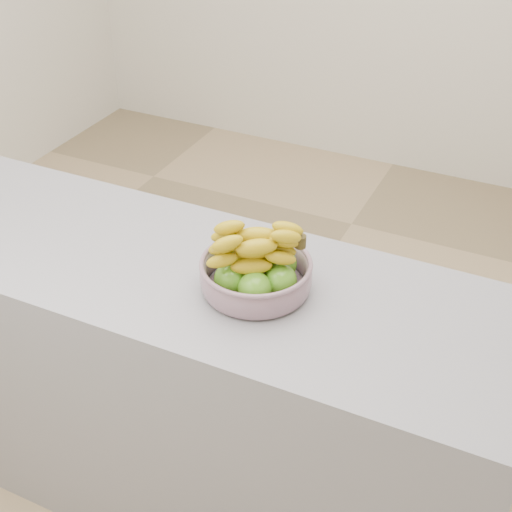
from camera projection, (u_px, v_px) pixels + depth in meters
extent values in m
plane|color=#9E8661|center=(250.00, 371.00, 2.86)|extent=(4.00, 4.00, 0.00)
cube|color=gray|center=(169.00, 380.00, 2.18)|extent=(2.00, 0.60, 0.90)
cylinder|color=#969DB4|center=(256.00, 286.00, 1.82)|extent=(0.24, 0.24, 0.01)
torus|color=#969DB4|center=(256.00, 263.00, 1.78)|extent=(0.29, 0.29, 0.01)
sphere|color=#48991A|center=(255.00, 288.00, 1.73)|extent=(0.08, 0.08, 0.08)
sphere|color=#48991A|center=(280.00, 280.00, 1.76)|extent=(0.08, 0.08, 0.08)
sphere|color=#48991A|center=(281.00, 264.00, 1.82)|extent=(0.08, 0.08, 0.08)
sphere|color=#48991A|center=(257.00, 255.00, 1.85)|extent=(0.08, 0.08, 0.08)
sphere|color=#48991A|center=(233.00, 263.00, 1.82)|extent=(0.08, 0.08, 0.08)
sphere|color=#48991A|center=(231.00, 279.00, 1.76)|extent=(0.08, 0.08, 0.08)
ellipsoid|color=yellow|center=(251.00, 266.00, 1.73)|extent=(0.18, 0.13, 0.04)
ellipsoid|color=yellow|center=(252.00, 256.00, 1.76)|extent=(0.18, 0.11, 0.04)
ellipsoid|color=yellow|center=(253.00, 245.00, 1.80)|extent=(0.18, 0.09, 0.04)
ellipsoid|color=yellow|center=(256.00, 250.00, 1.73)|extent=(0.17, 0.13, 0.04)
ellipsoid|color=yellow|center=(256.00, 239.00, 1.77)|extent=(0.18, 0.08, 0.04)
ellipsoid|color=yellow|center=(258.00, 235.00, 1.73)|extent=(0.18, 0.11, 0.04)
ellipsoid|color=yellow|center=(257.00, 247.00, 1.69)|extent=(0.17, 0.14, 0.04)
cylinder|color=#3C3213|center=(300.00, 241.00, 1.73)|extent=(0.03, 0.03, 0.03)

